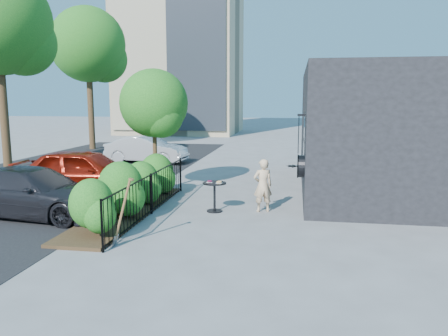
% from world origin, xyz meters
% --- Properties ---
extents(ground, '(120.00, 120.00, 0.00)m').
position_xyz_m(ground, '(0.00, 0.00, 0.00)').
color(ground, gray).
rests_on(ground, ground).
extents(shop_building, '(6.22, 9.00, 4.00)m').
position_xyz_m(shop_building, '(5.50, 4.50, 2.00)').
color(shop_building, black).
rests_on(shop_building, ground).
extents(fence, '(0.05, 6.05, 1.10)m').
position_xyz_m(fence, '(-1.50, 0.00, 0.56)').
color(fence, black).
rests_on(fence, ground).
extents(planting_bed, '(1.30, 6.00, 0.08)m').
position_xyz_m(planting_bed, '(-2.20, 0.00, 0.04)').
color(planting_bed, '#382616').
rests_on(planting_bed, ground).
extents(shrubs, '(1.10, 5.60, 1.24)m').
position_xyz_m(shrubs, '(-2.10, 0.10, 0.70)').
color(shrubs, '#145819').
rests_on(shrubs, ground).
extents(patio_tree, '(2.20, 2.20, 3.94)m').
position_xyz_m(patio_tree, '(-2.24, 2.76, 2.76)').
color(patio_tree, '#3F2B19').
rests_on(patio_tree, ground).
extents(street, '(9.00, 30.00, 0.01)m').
position_xyz_m(street, '(-7.00, 3.00, 0.00)').
color(street, black).
rests_on(street, ground).
extents(street_tree_far, '(4.40, 4.40, 8.28)m').
position_xyz_m(street_tree_far, '(-9.94, 13.96, 5.92)').
color(street_tree_far, '#3F2B19').
rests_on(street_tree_far, ground).
extents(cafe_table, '(0.64, 0.64, 0.86)m').
position_xyz_m(cafe_table, '(0.11, 0.52, 0.56)').
color(cafe_table, black).
rests_on(cafe_table, ground).
extents(woman, '(0.62, 0.51, 1.45)m').
position_xyz_m(woman, '(1.40, 0.74, 0.72)').
color(woman, '#DBB78E').
rests_on(woman, ground).
extents(shovel, '(0.51, 0.19, 1.49)m').
position_xyz_m(shovel, '(-1.26, -2.60, 0.66)').
color(shovel, brown).
rests_on(shovel, ground).
extents(car_red, '(4.55, 2.04, 1.52)m').
position_xyz_m(car_red, '(-4.23, 1.70, 0.76)').
color(car_red, maroon).
rests_on(car_red, ground).
extents(car_silver, '(4.00, 1.71, 1.28)m').
position_xyz_m(car_silver, '(-4.79, 9.00, 0.64)').
color(car_silver, '#B4B4B9').
rests_on(car_silver, ground).
extents(car_darkgrey, '(4.53, 2.18, 1.27)m').
position_xyz_m(car_darkgrey, '(-4.46, -0.70, 0.64)').
color(car_darkgrey, black).
rests_on(car_darkgrey, ground).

